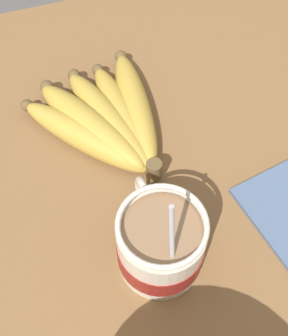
# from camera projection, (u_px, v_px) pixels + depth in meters

# --- Properties ---
(table) EXTENTS (0.93, 0.93, 0.03)m
(table) POSITION_uv_depth(u_px,v_px,m) (128.00, 249.00, 0.58)
(table) COLOR brown
(table) RESTS_ON ground
(coffee_mug) EXTENTS (0.13, 0.10, 0.17)m
(coffee_mug) POSITION_uv_depth(u_px,v_px,m) (160.00, 244.00, 0.52)
(coffee_mug) COLOR beige
(coffee_mug) RESTS_ON table
(banana_bunch) EXTENTS (0.23, 0.19, 0.04)m
(banana_bunch) POSITION_uv_depth(u_px,v_px,m) (108.00, 120.00, 0.64)
(banana_bunch) COLOR brown
(banana_bunch) RESTS_ON table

